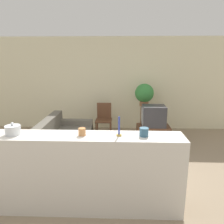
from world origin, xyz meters
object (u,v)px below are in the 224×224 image
object	(u,v)px
television	(153,116)
potted_plant	(144,94)
wooden_chair	(104,118)
decorative_bowl	(13,130)
couch	(64,142)

from	to	relation	value
television	potted_plant	bearing A→B (deg)	100.01
wooden_chair	decorative_bowl	size ratio (longest dim) A/B	4.43
television	potted_plant	size ratio (longest dim) A/B	0.91
television	wooden_chair	distance (m)	1.44
decorative_bowl	couch	bearing A→B (deg)	84.29
couch	decorative_bowl	world-z (taller)	decorative_bowl
television	decorative_bowl	distance (m)	3.33
potted_plant	decorative_bowl	size ratio (longest dim) A/B	3.06
couch	decorative_bowl	size ratio (longest dim) A/B	9.07
couch	television	distance (m)	2.20
wooden_chair	potted_plant	size ratio (longest dim) A/B	1.45
potted_plant	decorative_bowl	distance (m)	3.87
wooden_chair	decorative_bowl	xyz separation A→B (m)	(-0.98, -3.10, 0.66)
television	wooden_chair	xyz separation A→B (m)	(-1.26, 0.67, -0.24)
couch	potted_plant	distance (m)	2.57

